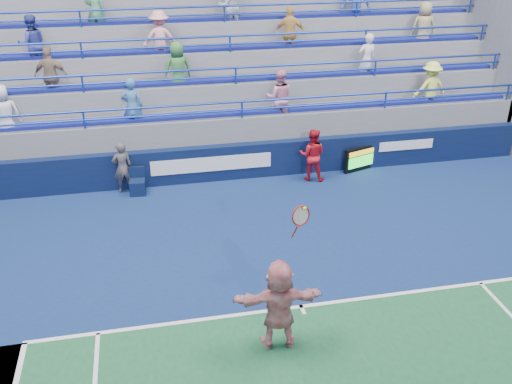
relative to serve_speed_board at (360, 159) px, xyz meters
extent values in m
plane|color=#333538|center=(-3.65, -6.27, -0.39)|extent=(120.00, 120.00, 0.00)
cube|color=navy|center=(-3.65, -4.07, -0.39)|extent=(18.00, 8.40, 0.02)
cube|color=white|center=(-3.65, -6.27, -0.37)|extent=(11.00, 0.10, 0.01)
cube|color=white|center=(-3.65, -6.37, -0.37)|extent=(0.08, 0.30, 0.01)
cube|color=#0A1338|center=(-3.65, 0.23, 0.16)|extent=(18.00, 0.30, 1.10)
cube|color=white|center=(-4.65, 0.07, 0.21)|extent=(3.60, 0.02, 0.45)
cube|color=white|center=(1.55, 0.07, 0.31)|extent=(1.80, 0.02, 0.30)
cube|color=slate|center=(-3.65, 3.18, 0.16)|extent=(18.00, 5.60, 1.10)
cube|color=slate|center=(-3.65, 3.18, 0.53)|extent=(18.00, 5.60, 1.85)
cube|color=#152094|center=(-3.65, 0.83, 1.51)|extent=(17.40, 0.45, 0.10)
cylinder|color=#1B3696|center=(-3.65, 0.43, 1.96)|extent=(18.00, 0.07, 0.07)
cube|color=slate|center=(-3.65, 3.68, 0.91)|extent=(18.00, 4.60, 2.60)
cube|color=#152094|center=(-3.65, 1.83, 2.26)|extent=(17.40, 0.45, 0.10)
cylinder|color=#1B3696|center=(-3.65, 1.43, 2.71)|extent=(18.00, 0.07, 0.07)
cube|color=slate|center=(-3.65, 4.18, 1.28)|extent=(18.00, 3.60, 3.35)
cube|color=#152094|center=(-3.65, 2.83, 3.01)|extent=(17.40, 0.45, 0.10)
cylinder|color=#1B3696|center=(-3.65, 2.43, 3.46)|extent=(18.00, 0.07, 0.07)
cube|color=slate|center=(-3.65, 4.68, 1.66)|extent=(18.00, 2.60, 4.10)
cube|color=#152094|center=(-3.65, 3.83, 3.76)|extent=(17.40, 0.45, 0.10)
cylinder|color=#1B3696|center=(-3.65, 3.43, 4.21)|extent=(18.00, 0.07, 0.07)
cube|color=slate|center=(-3.65, 5.18, 2.03)|extent=(18.00, 1.60, 4.85)
imported|color=#D7A753|center=(-1.61, 2.83, 3.39)|extent=(1.07, 0.65, 1.70)
imported|color=silver|center=(-3.38, 3.83, 4.14)|extent=(0.84, 0.67, 1.70)
imported|color=#387B3A|center=(-5.36, 1.83, 2.64)|extent=(0.92, 0.69, 1.70)
imported|color=pink|center=(-2.42, 0.83, 1.89)|extent=(0.95, 0.81, 1.70)
imported|color=pink|center=(-5.79, 2.83, 3.39)|extent=(1.11, 0.65, 1.70)
imported|color=silver|center=(0.70, 1.83, 2.64)|extent=(0.67, 0.49, 1.70)
imported|color=#917761|center=(-9.03, 1.83, 2.64)|extent=(1.06, 0.60, 1.70)
imported|color=silver|center=(-10.29, 0.83, 1.89)|extent=(0.92, 0.68, 1.70)
imported|color=#F3FF63|center=(2.52, 0.83, 1.89)|extent=(1.14, 0.71, 1.70)
imported|color=tan|center=(3.07, 2.83, 3.39)|extent=(0.89, 0.64, 1.70)
imported|color=#3653A2|center=(0.96, 3.83, 4.14)|extent=(1.15, 0.73, 1.70)
imported|color=teal|center=(-6.80, 0.83, 1.89)|extent=(0.68, 0.50, 1.70)
imported|color=#343F9C|center=(-9.57, 2.83, 3.39)|extent=(0.93, 0.79, 1.70)
imported|color=#469A5E|center=(-7.69, 3.83, 4.14)|extent=(0.66, 0.47, 1.70)
cube|color=black|center=(0.00, 0.01, 0.00)|extent=(1.11, 0.47, 0.78)
cube|color=gold|center=(0.00, -0.07, 0.23)|extent=(0.96, 0.02, 0.16)
cube|color=#19E533|center=(0.00, -0.07, -0.06)|extent=(0.96, 0.02, 0.35)
cube|color=#0C193B|center=(-6.86, -0.28, -0.17)|extent=(0.47, 0.47, 0.44)
cube|color=#0C193B|center=(-6.86, -0.09, 0.22)|extent=(0.44, 0.08, 0.34)
imported|color=white|center=(-4.38, -7.23, 0.52)|extent=(1.72, 0.65, 1.83)
torus|color=#A11C13|center=(-4.03, -7.23, 2.34)|extent=(0.38, 0.21, 0.37)
cylinder|color=#A11C13|center=(-4.13, -7.23, 2.04)|extent=(0.08, 0.21, 0.33)
sphere|color=#D5E735|center=(-3.98, -7.28, 2.50)|extent=(0.07, 0.07, 0.07)
imported|color=#141A37|center=(-7.23, -0.03, 0.37)|extent=(0.62, 0.47, 1.53)
imported|color=red|center=(-1.67, -0.34, 0.41)|extent=(0.96, 0.86, 1.62)
camera|label=1|loc=(-6.49, -15.39, 7.05)|focal=40.00mm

